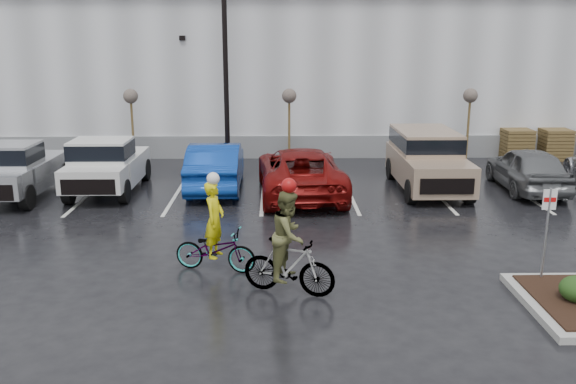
{
  "coord_description": "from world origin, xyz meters",
  "views": [
    {
      "loc": [
        -2.01,
        -12.21,
        5.37
      ],
      "look_at": [
        -1.73,
        3.44,
        1.3
      ],
      "focal_mm": 38.0,
      "sensor_mm": 36.0,
      "label": 1
    }
  ],
  "objects_px": {
    "sapling_mid": "(289,100)",
    "pickup_white": "(110,163)",
    "lamppost": "(225,25)",
    "suv_tan": "(428,161)",
    "pallet_stack_a": "(516,144)",
    "sapling_west": "(131,100)",
    "car_blue": "(216,166)",
    "sapling_east": "(470,100)",
    "cyclist_hivis": "(215,241)",
    "pallet_stack_b": "(554,144)",
    "car_red": "(300,171)",
    "pickup_silver": "(19,167)",
    "fire_lane_sign": "(547,224)",
    "cyclist_olive": "(289,253)",
    "car_grey": "(527,169)"
  },
  "relations": [
    {
      "from": "sapling_mid",
      "to": "pickup_white",
      "type": "distance_m",
      "value": 7.82
    },
    {
      "from": "lamppost",
      "to": "suv_tan",
      "type": "height_order",
      "value": "lamppost"
    },
    {
      "from": "sapling_mid",
      "to": "pallet_stack_a",
      "type": "bearing_deg",
      "value": 5.71
    },
    {
      "from": "sapling_west",
      "to": "car_blue",
      "type": "relative_size",
      "value": 0.63
    },
    {
      "from": "sapling_east",
      "to": "cyclist_hivis",
      "type": "relative_size",
      "value": 1.36
    },
    {
      "from": "pallet_stack_b",
      "to": "car_red",
      "type": "xyz_separation_m",
      "value": [
        -11.42,
        -5.94,
        0.15
      ]
    },
    {
      "from": "pallet_stack_a",
      "to": "suv_tan",
      "type": "xyz_separation_m",
      "value": [
        -5.2,
        -5.32,
        0.35
      ]
    },
    {
      "from": "car_red",
      "to": "pallet_stack_b",
      "type": "bearing_deg",
      "value": -155.69
    },
    {
      "from": "pickup_white",
      "to": "car_blue",
      "type": "xyz_separation_m",
      "value": [
        3.72,
        0.11,
        -0.14
      ]
    },
    {
      "from": "pickup_silver",
      "to": "pickup_white",
      "type": "bearing_deg",
      "value": 13.3
    },
    {
      "from": "pallet_stack_b",
      "to": "pickup_silver",
      "type": "relative_size",
      "value": 0.26
    },
    {
      "from": "sapling_east",
      "to": "pickup_white",
      "type": "bearing_deg",
      "value": -163.43
    },
    {
      "from": "lamppost",
      "to": "pallet_stack_a",
      "type": "height_order",
      "value": "lamppost"
    },
    {
      "from": "lamppost",
      "to": "pickup_white",
      "type": "height_order",
      "value": "lamppost"
    },
    {
      "from": "sapling_east",
      "to": "suv_tan",
      "type": "distance_m",
      "value": 5.37
    },
    {
      "from": "pallet_stack_a",
      "to": "cyclist_hivis",
      "type": "relative_size",
      "value": 0.57
    },
    {
      "from": "fire_lane_sign",
      "to": "car_red",
      "type": "xyz_separation_m",
      "value": [
        -5.02,
        7.86,
        -0.58
      ]
    },
    {
      "from": "pickup_white",
      "to": "car_red",
      "type": "xyz_separation_m",
      "value": [
        6.68,
        -0.81,
        -0.16
      ]
    },
    {
      "from": "sapling_west",
      "to": "pickup_white",
      "type": "height_order",
      "value": "sapling_west"
    },
    {
      "from": "fire_lane_sign",
      "to": "car_red",
      "type": "relative_size",
      "value": 0.37
    },
    {
      "from": "sapling_mid",
      "to": "pickup_white",
      "type": "xyz_separation_m",
      "value": [
        -6.4,
        -4.14,
        -1.75
      ]
    },
    {
      "from": "sapling_mid",
      "to": "cyclist_olive",
      "type": "height_order",
      "value": "sapling_mid"
    },
    {
      "from": "lamppost",
      "to": "pickup_silver",
      "type": "relative_size",
      "value": 1.77
    },
    {
      "from": "pickup_silver",
      "to": "car_grey",
      "type": "xyz_separation_m",
      "value": [
        17.58,
        0.37,
        -0.2
      ]
    },
    {
      "from": "fire_lane_sign",
      "to": "car_red",
      "type": "bearing_deg",
      "value": 122.58
    },
    {
      "from": "lamppost",
      "to": "sapling_mid",
      "type": "xyz_separation_m",
      "value": [
        2.5,
        1.0,
        -2.96
      ]
    },
    {
      "from": "lamppost",
      "to": "sapling_west",
      "type": "xyz_separation_m",
      "value": [
        -4.0,
        1.0,
        -2.96
      ]
    },
    {
      "from": "sapling_east",
      "to": "pallet_stack_a",
      "type": "relative_size",
      "value": 2.37
    },
    {
      "from": "car_grey",
      "to": "cyclist_hivis",
      "type": "height_order",
      "value": "cyclist_hivis"
    },
    {
      "from": "pickup_silver",
      "to": "car_grey",
      "type": "distance_m",
      "value": 17.58
    },
    {
      "from": "car_red",
      "to": "suv_tan",
      "type": "relative_size",
      "value": 1.16
    },
    {
      "from": "fire_lane_sign",
      "to": "cyclist_olive",
      "type": "xyz_separation_m",
      "value": [
        -5.57,
        -0.36,
        -0.5
      ]
    },
    {
      "from": "pickup_silver",
      "to": "pickup_white",
      "type": "xyz_separation_m",
      "value": [
        2.88,
        0.68,
        0.0
      ]
    },
    {
      "from": "pallet_stack_a",
      "to": "car_red",
      "type": "relative_size",
      "value": 0.23
    },
    {
      "from": "pallet_stack_a",
      "to": "car_red",
      "type": "height_order",
      "value": "car_red"
    },
    {
      "from": "pickup_silver",
      "to": "car_red",
      "type": "distance_m",
      "value": 9.56
    },
    {
      "from": "lamppost",
      "to": "suv_tan",
      "type": "distance_m",
      "value": 9.28
    },
    {
      "from": "pickup_white",
      "to": "lamppost",
      "type": "bearing_deg",
      "value": 38.78
    },
    {
      "from": "car_blue",
      "to": "sapling_east",
      "type": "bearing_deg",
      "value": -159.26
    },
    {
      "from": "sapling_east",
      "to": "car_blue",
      "type": "xyz_separation_m",
      "value": [
        -10.18,
        -4.03,
        -1.89
      ]
    },
    {
      "from": "car_red",
      "to": "cyclist_hivis",
      "type": "bearing_deg",
      "value": 68.79
    },
    {
      "from": "car_red",
      "to": "cyclist_olive",
      "type": "height_order",
      "value": "cyclist_olive"
    },
    {
      "from": "car_red",
      "to": "suv_tan",
      "type": "xyz_separation_m",
      "value": [
        4.52,
        0.63,
        0.21
      ]
    },
    {
      "from": "pallet_stack_a",
      "to": "car_blue",
      "type": "bearing_deg",
      "value": -158.37
    },
    {
      "from": "car_blue",
      "to": "suv_tan",
      "type": "xyz_separation_m",
      "value": [
        7.49,
        -0.29,
        0.19
      ]
    },
    {
      "from": "sapling_mid",
      "to": "sapling_west",
      "type": "bearing_deg",
      "value": 180.0
    },
    {
      "from": "fire_lane_sign",
      "to": "pickup_silver",
      "type": "xyz_separation_m",
      "value": [
        -14.58,
        7.98,
        -0.43
      ]
    },
    {
      "from": "pallet_stack_b",
      "to": "pickup_silver",
      "type": "bearing_deg",
      "value": -164.51
    },
    {
      "from": "sapling_east",
      "to": "pickup_white",
      "type": "height_order",
      "value": "sapling_east"
    },
    {
      "from": "car_red",
      "to": "sapling_east",
      "type": "bearing_deg",
      "value": -148.78
    }
  ]
}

